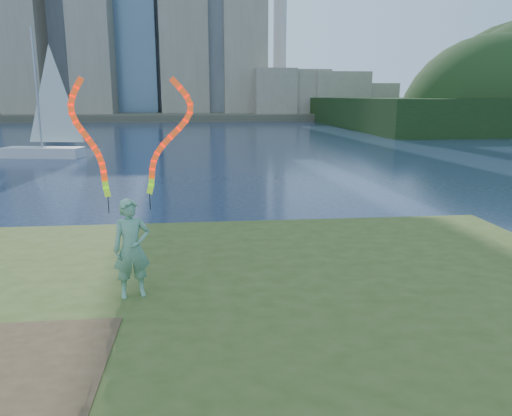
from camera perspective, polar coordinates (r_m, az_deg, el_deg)
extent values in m
plane|color=#19253F|center=(10.35, -9.98, -12.21)|extent=(320.00, 320.00, 0.00)
cube|color=#3C4C1B|center=(8.08, -11.18, -18.70)|extent=(20.00, 18.00, 0.30)
cube|color=#3C4C1B|center=(8.21, -11.07, -16.12)|extent=(17.00, 15.00, 0.30)
cube|color=#3C4C1B|center=(8.27, -11.04, -13.93)|extent=(14.00, 12.00, 0.30)
cube|color=#464233|center=(104.44, -6.72, 10.59)|extent=(320.00, 40.00, 1.20)
imported|color=#1B7444|center=(9.10, -14.03, -4.51)|extent=(0.74, 0.59, 1.78)
cylinder|color=black|center=(8.98, -16.51, 0.38)|extent=(0.02, 0.02, 0.30)
cylinder|color=black|center=(9.07, -12.03, 0.75)|extent=(0.02, 0.02, 0.30)
cube|color=silver|center=(38.97, -23.19, 5.82)|extent=(5.80, 2.76, 0.78)
cylinder|color=gray|center=(38.77, -23.76, 12.19)|extent=(0.16, 0.16, 8.46)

